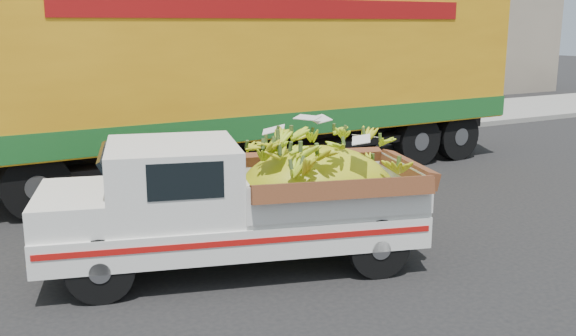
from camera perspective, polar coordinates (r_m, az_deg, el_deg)
ground at (r=9.28m, az=1.01°, el=-6.70°), size 100.00×100.00×0.00m
curb at (r=15.19m, az=-11.50°, el=1.04°), size 60.00×0.25×0.15m
sidewalk at (r=17.17m, az=-13.61°, el=2.26°), size 60.00×4.00×0.14m
building_right at (r=29.61m, az=9.80°, el=12.40°), size 14.00×6.00×6.00m
pickup_truck at (r=8.24m, az=-2.40°, el=-2.74°), size 5.01×2.94×1.66m
semi_trailer at (r=13.14m, az=-2.81°, el=8.51°), size 12.02×2.88×3.80m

